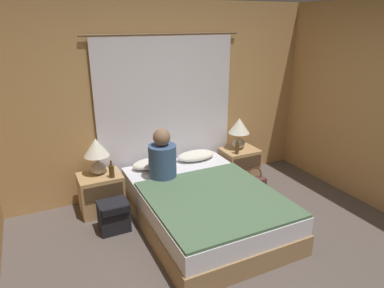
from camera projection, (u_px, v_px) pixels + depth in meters
ground_plane at (248, 271)px, 3.26m from camera, size 16.00×16.00×0.00m
wall_back at (165, 100)px, 4.58m from camera, size 4.38×0.06×2.50m
curtain_panel at (167, 115)px, 4.59m from camera, size 2.10×0.03×2.10m
bed at (203, 206)px, 3.97m from camera, size 1.42×2.04×0.44m
nightstand_left at (101, 193)px, 4.22m from camera, size 0.51×0.42×0.49m
nightstand_right at (239, 165)px, 5.05m from camera, size 0.51×0.42×0.49m
lamp_left at (96, 152)px, 4.08m from camera, size 0.30×0.30×0.46m
lamp_right at (239, 129)px, 4.91m from camera, size 0.30×0.30×0.46m
pillow_left at (153, 163)px, 4.45m from camera, size 0.54×0.30×0.12m
pillow_right at (196, 156)px, 4.71m from camera, size 0.54×0.30×0.12m
blanket_on_bed at (215, 199)px, 3.66m from camera, size 1.36×1.44×0.03m
person_left_in_bed at (162, 158)px, 4.09m from camera, size 0.34×0.34×0.63m
beer_bottle_on_left_stand at (112, 171)px, 4.06m from camera, size 0.06×0.06×0.22m
beer_bottle_on_right_stand at (237, 148)px, 4.78m from camera, size 0.06×0.06×0.21m
backpack_on_floor at (114, 214)px, 3.83m from camera, size 0.33×0.28×0.36m
handbag_on_floor at (253, 185)px, 4.73m from camera, size 0.34×0.15×0.37m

